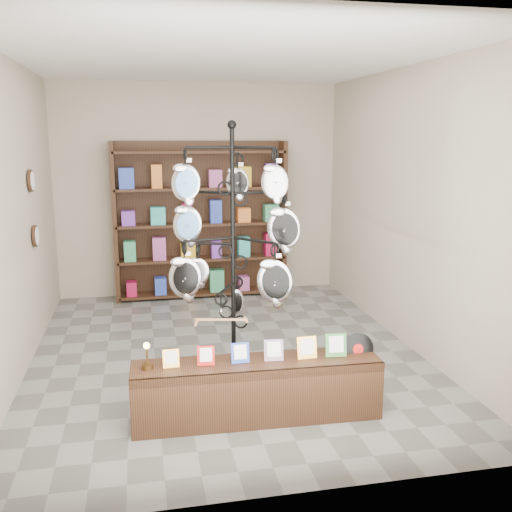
{
  "coord_description": "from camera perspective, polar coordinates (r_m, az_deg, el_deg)",
  "views": [
    {
      "loc": [
        -0.84,
        -5.68,
        2.28
      ],
      "look_at": [
        0.12,
        -1.0,
        1.26
      ],
      "focal_mm": 40.0,
      "sensor_mm": 36.0,
      "label": 1
    }
  ],
  "objects": [
    {
      "name": "wall_clocks",
      "position": [
        6.62,
        -21.39,
        4.43
      ],
      "size": [
        0.03,
        0.24,
        0.84
      ],
      "color": "black",
      "rests_on": "ground"
    },
    {
      "name": "front_shelf",
      "position": [
        4.76,
        0.11,
        -13.2
      ],
      "size": [
        2.02,
        0.47,
        0.71
      ],
      "rotation": [
        0.0,
        0.0,
        -0.03
      ],
      "color": "black",
      "rests_on": "ground"
    },
    {
      "name": "display_tree",
      "position": [
        5.02,
        -2.34,
        1.78
      ],
      "size": [
        1.28,
        1.26,
        2.4
      ],
      "rotation": [
        0.0,
        0.0,
        -0.3
      ],
      "color": "black",
      "rests_on": "ground"
    },
    {
      "name": "back_shelving",
      "position": [
        8.11,
        -5.51,
        3.1
      ],
      "size": [
        2.42,
        0.36,
        2.2
      ],
      "color": "black",
      "rests_on": "ground"
    },
    {
      "name": "room_envelope",
      "position": [
        5.76,
        -3.2,
        7.72
      ],
      "size": [
        5.0,
        5.0,
        5.0
      ],
      "color": "#B1A38F",
      "rests_on": "ground"
    },
    {
      "name": "ground",
      "position": [
        6.18,
        -3.0,
        -9.66
      ],
      "size": [
        5.0,
        5.0,
        0.0
      ],
      "primitive_type": "plane",
      "color": "slate",
      "rests_on": "ground"
    }
  ]
}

